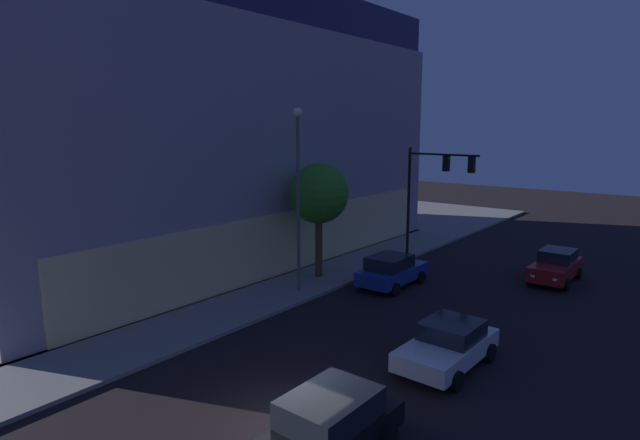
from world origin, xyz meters
TOP-DOWN VIEW (x-y plane):
  - ground_plane at (0.00, 0.00)m, footprint 120.00×120.00m
  - modern_building at (11.29, 20.11)m, footprint 29.43×21.03m
  - traffic_light_far_corner at (18.68, 5.19)m, footprint 0.55×4.54m
  - street_lamp_sidewalk at (8.96, 7.31)m, footprint 0.44×0.44m
  - sidewalk_tree at (11.41, 8.02)m, footprint 3.10×3.10m
  - car_black at (-0.42, -1.50)m, footprint 4.63×2.17m
  - car_white at (6.14, -1.67)m, footprint 4.25×2.24m
  - car_blue at (12.64, 4.34)m, footprint 4.18×2.10m
  - car_red at (18.65, -1.90)m, footprint 4.16×1.97m

SIDE VIEW (x-z plane):
  - ground_plane at x=0.00m, z-range 0.00..0.00m
  - car_white at x=6.14m, z-range 0.01..1.50m
  - car_red at x=18.65m, z-range -0.01..1.63m
  - car_blue at x=12.64m, z-range 0.02..1.62m
  - car_black at x=-0.42m, z-range 0.02..1.65m
  - sidewalk_tree at x=11.41m, z-range 1.52..7.45m
  - traffic_light_far_corner at x=18.68m, z-range 1.55..8.08m
  - street_lamp_sidewalk at x=8.96m, z-range 1.19..9.81m
  - modern_building at x=11.29m, z-range -0.07..15.36m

